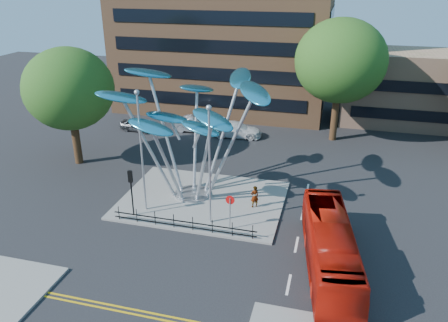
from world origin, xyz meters
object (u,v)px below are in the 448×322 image
(tree_left, at_px, (69,89))
(leaf_sculpture, at_px, (189,110))
(tree_right, at_px, (341,61))
(parked_car_right, at_px, (236,129))
(red_bus, at_px, (330,246))
(parked_car_left, at_px, (138,125))
(no_entry_sign_island, at_px, (230,207))
(traffic_light_island, at_px, (131,184))
(street_lamp_left, at_px, (141,142))
(street_lamp_right, at_px, (210,155))
(pedestrian, at_px, (255,196))
(parked_car_mid, at_px, (196,124))

(tree_left, xyz_separation_m, leaf_sculpture, (11.93, -3.32, 0.08))
(tree_right, height_order, parked_car_right, tree_right)
(red_bus, distance_m, parked_car_right, 22.65)
(red_bus, relative_size, parked_car_left, 2.60)
(no_entry_sign_island, bearing_deg, tree_left, 154.93)
(traffic_light_island, bearing_deg, tree_right, 56.31)
(street_lamp_left, distance_m, street_lamp_right, 5.03)
(leaf_sculpture, relative_size, street_lamp_left, 1.45)
(tree_left, height_order, street_lamp_left, tree_left)
(street_lamp_left, xyz_separation_m, pedestrian, (7.50, 2.34, -4.37))
(parked_car_right, bearing_deg, red_bus, -155.95)
(street_lamp_left, relative_size, parked_car_left, 2.22)
(traffic_light_island, bearing_deg, parked_car_left, 114.14)
(street_lamp_right, distance_m, parked_car_mid, 19.47)
(tree_left, distance_m, parked_car_left, 11.25)
(traffic_light_island, bearing_deg, parked_car_right, 79.94)
(street_lamp_left, height_order, pedestrian, street_lamp_left)
(traffic_light_island, relative_size, red_bus, 0.33)
(tree_right, height_order, parked_car_left, tree_right)
(street_lamp_left, height_order, traffic_light_island, street_lamp_left)
(parked_car_left, bearing_deg, red_bus, -127.00)
(pedestrian, bearing_deg, parked_car_mid, -92.05)
(tree_left, bearing_deg, no_entry_sign_island, -25.07)
(tree_right, relative_size, street_lamp_right, 1.46)
(street_lamp_right, height_order, parked_car_mid, street_lamp_right)
(street_lamp_right, xyz_separation_m, parked_car_right, (-2.34, 17.30, -4.32))
(street_lamp_right, height_order, parked_car_right, street_lamp_right)
(tree_left, relative_size, parked_car_mid, 2.07)
(tree_left, xyz_separation_m, street_lamp_right, (14.50, -7.00, -1.70))
(no_entry_sign_island, bearing_deg, street_lamp_right, 162.13)
(leaf_sculpture, bearing_deg, parked_car_right, 89.05)
(tree_right, relative_size, pedestrian, 7.21)
(street_lamp_left, xyz_separation_m, parked_car_mid, (-1.84, 17.22, -4.54))
(no_entry_sign_island, bearing_deg, pedestrian, 73.24)
(red_bus, height_order, parked_car_left, red_bus)
(parked_car_left, bearing_deg, street_lamp_left, -147.74)
(parked_car_mid, relative_size, parked_car_right, 0.93)
(tree_right, distance_m, pedestrian, 18.33)
(no_entry_sign_island, xyz_separation_m, parked_car_right, (-3.84, 17.78, -1.04))
(parked_car_right, bearing_deg, pedestrian, -164.62)
(street_lamp_left, bearing_deg, pedestrian, 17.31)
(no_entry_sign_island, height_order, parked_car_right, no_entry_sign_island)
(traffic_light_island, height_order, parked_car_right, traffic_light_island)
(leaf_sculpture, relative_size, red_bus, 1.23)
(leaf_sculpture, relative_size, parked_car_right, 2.38)
(street_lamp_left, bearing_deg, street_lamp_right, -5.71)
(leaf_sculpture, xyz_separation_m, parked_car_right, (0.23, 13.62, -6.09))
(pedestrian, bearing_deg, parked_car_left, -75.13)
(leaf_sculpture, xyz_separation_m, street_lamp_left, (-2.43, -3.18, -1.52))
(pedestrian, bearing_deg, tree_left, -47.94)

